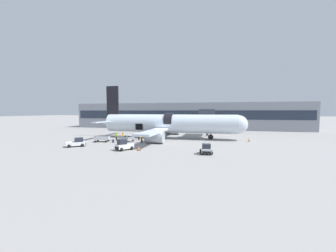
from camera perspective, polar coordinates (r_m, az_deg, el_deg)
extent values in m
plane|color=gray|center=(43.46, -1.88, -3.98)|extent=(500.00, 500.00, 0.00)
cube|color=gray|center=(75.14, 4.86, 2.84)|extent=(80.37, 12.00, 8.99)
cube|color=#232D3D|center=(69.16, 4.09, 3.11)|extent=(78.77, 0.16, 2.88)
cylinder|color=#4C4C51|center=(51.87, 10.88, -0.75)|extent=(0.60, 0.60, 3.59)
cube|color=silver|center=(51.71, 10.92, 2.73)|extent=(2.71, 9.03, 2.71)
cube|color=#333842|center=(47.80, 10.69, 2.64)|extent=(3.53, 1.60, 3.26)
cylinder|color=silver|center=(46.41, 0.40, 0.71)|extent=(29.61, 4.07, 4.07)
sphere|color=silver|center=(45.35, 18.92, 0.41)|extent=(3.87, 3.87, 3.87)
cone|color=silver|center=(51.87, -15.73, 0.91)|extent=(4.68, 3.74, 3.74)
cylinder|color=black|center=(46.35, 0.38, 1.16)|extent=(1.78, 4.08, 4.08)
cube|color=black|center=(51.50, -15.10, 6.91)|extent=(3.05, 0.28, 6.72)
cube|color=silver|center=(48.07, -17.30, 1.13)|extent=(1.21, 7.91, 0.20)
cube|color=silver|center=(54.99, -13.05, 1.55)|extent=(1.21, 7.91, 0.20)
cube|color=silver|center=(39.44, -3.86, -1.52)|extent=(2.89, 14.12, 0.40)
cube|color=silver|center=(54.21, 1.05, 0.01)|extent=(2.89, 14.12, 0.40)
cylinder|color=#B2B7BF|center=(39.22, -3.70, -3.19)|extent=(3.52, 2.19, 2.19)
cylinder|color=#B2B7BF|center=(54.55, 1.32, -1.15)|extent=(3.52, 2.19, 2.19)
cube|color=black|center=(46.51, -8.02, -0.20)|extent=(1.70, 0.12, 1.40)
cylinder|color=#56565B|center=(45.34, 11.76, -1.88)|extent=(0.22, 0.22, 1.79)
sphere|color=black|center=(45.44, 11.74, -3.00)|extent=(1.12, 1.12, 1.12)
cylinder|color=#56565B|center=(44.74, -4.11, -1.88)|extent=(0.22, 0.22, 1.79)
sphere|color=black|center=(44.84, -4.11, -3.02)|extent=(1.12, 1.12, 1.12)
cylinder|color=#56565B|center=(49.94, -2.19, -1.25)|extent=(0.22, 0.22, 1.79)
sphere|color=black|center=(50.03, -2.18, -2.27)|extent=(1.12, 1.12, 1.12)
cube|color=silver|center=(30.13, 10.51, -6.59)|extent=(1.60, 2.35, 0.60)
cube|color=#232833|center=(29.64, 10.57, -5.51)|extent=(1.26, 1.12, 0.68)
cube|color=black|center=(29.02, 10.63, -7.24)|extent=(1.23, 0.25, 0.30)
sphere|color=black|center=(29.42, 9.32, -7.35)|extent=(0.56, 0.56, 0.56)
sphere|color=black|center=(29.49, 11.86, -7.35)|extent=(0.56, 0.56, 0.56)
sphere|color=black|center=(30.89, 9.22, -6.80)|extent=(0.56, 0.56, 0.56)
sphere|color=black|center=(30.96, 11.64, -6.81)|extent=(0.56, 0.56, 0.56)
cube|color=white|center=(33.21, -11.89, -5.50)|extent=(2.56, 2.91, 0.73)
cube|color=#232833|center=(32.87, -12.62, -4.26)|extent=(1.56, 1.60, 0.80)
cube|color=black|center=(32.59, -14.02, -5.98)|extent=(1.00, 0.75, 0.37)
sphere|color=black|center=(33.36, -13.76, -6.06)|extent=(0.56, 0.56, 0.56)
sphere|color=black|center=(32.32, -12.77, -6.36)|extent=(0.56, 0.56, 0.56)
sphere|color=black|center=(34.22, -11.05, -5.76)|extent=(0.56, 0.56, 0.56)
sphere|color=black|center=(33.21, -10.01, -6.05)|extent=(0.56, 0.56, 0.56)
cube|color=white|center=(39.07, -24.23, -4.45)|extent=(3.36, 3.20, 0.59)
cube|color=#232833|center=(39.01, -23.48, -3.50)|extent=(1.93, 1.93, 0.68)
cube|color=black|center=(39.17, -21.92, -4.54)|extent=(1.03, 1.18, 0.30)
sphere|color=black|center=(38.40, -22.63, -4.93)|extent=(0.56, 0.56, 0.56)
sphere|color=black|center=(39.91, -22.78, -4.60)|extent=(0.56, 0.56, 0.56)
sphere|color=black|center=(38.33, -25.73, -5.04)|extent=(0.56, 0.56, 0.56)
sphere|color=black|center=(39.84, -25.76, -4.71)|extent=(0.56, 0.56, 0.56)
cube|color=#999BA0|center=(42.58, -11.54, -3.41)|extent=(3.63, 2.90, 0.05)
cube|color=#999BA0|center=(41.32, -10.17, -3.28)|extent=(0.77, 1.49, 0.42)
cube|color=#999BA0|center=(42.07, -12.38, -3.18)|extent=(2.87, 1.46, 0.42)
cube|color=#999BA0|center=(43.04, -10.72, -3.00)|extent=(2.87, 1.46, 0.42)
cube|color=#333338|center=(41.03, -9.73, -4.03)|extent=(0.84, 0.47, 0.06)
sphere|color=black|center=(41.25, -11.44, -4.21)|extent=(0.40, 0.40, 0.40)
sphere|color=black|center=(42.28, -9.70, -3.98)|extent=(0.40, 0.40, 0.40)
sphere|color=black|center=(43.03, -13.33, -3.90)|extent=(0.40, 0.40, 0.40)
sphere|color=black|center=(44.01, -11.62, -3.69)|extent=(0.40, 0.40, 0.40)
cube|color=olive|center=(43.08, -12.62, -3.06)|extent=(0.56, 0.43, 0.36)
cube|color=olive|center=(42.40, -11.22, -3.20)|extent=(0.46, 0.36, 0.29)
cube|color=#1E2347|center=(42.81, -11.72, -2.98)|extent=(0.52, 0.47, 0.52)
cube|color=#1E2347|center=(42.20, -10.73, -3.09)|extent=(0.51, 0.33, 0.49)
cube|color=#B7BABF|center=(43.28, -17.87, -3.53)|extent=(3.30, 2.42, 0.05)
cube|color=#B7BABF|center=(42.87, -16.01, -3.17)|extent=(0.51, 1.63, 0.53)
cube|color=#B7BABF|center=(42.48, -18.18, -3.28)|extent=(2.81, 0.84, 0.53)
cube|color=#B7BABF|center=(44.02, -17.59, -3.02)|extent=(2.81, 0.84, 0.53)
cube|color=#333338|center=(42.82, -15.37, -3.85)|extent=(0.89, 0.32, 0.06)
sphere|color=black|center=(42.25, -16.82, -4.11)|extent=(0.40, 0.40, 0.40)
sphere|color=black|center=(43.86, -16.26, -3.80)|extent=(0.40, 0.40, 0.40)
sphere|color=black|center=(42.82, -19.50, -4.06)|extent=(0.40, 0.40, 0.40)
sphere|color=black|center=(44.41, -18.85, -3.76)|extent=(0.40, 0.40, 0.40)
cube|color=#4C1E1E|center=(42.99, -17.07, -3.28)|extent=(0.56, 0.40, 0.38)
cube|color=#2D2D33|center=(42.85, -16.61, -3.31)|extent=(0.46, 0.37, 0.35)
cube|color=#721951|center=(43.20, -17.64, -3.23)|extent=(0.53, 0.34, 0.41)
cylinder|color=#2D2D33|center=(46.15, -12.41, -3.12)|extent=(0.32, 0.32, 0.76)
cylinder|color=orange|center=(46.08, -12.42, -2.29)|extent=(0.41, 0.41, 0.60)
sphere|color=brown|center=(46.03, -12.43, -1.79)|extent=(0.21, 0.21, 0.21)
cylinder|color=orange|center=(46.25, -12.27, -2.34)|extent=(0.13, 0.13, 0.55)
cylinder|color=orange|center=(45.91, -12.57, -2.39)|extent=(0.13, 0.13, 0.55)
cylinder|color=#2D2D33|center=(40.46, -7.32, -3.97)|extent=(0.45, 0.45, 0.89)
cylinder|color=orange|center=(40.35, -7.33, -2.85)|extent=(0.58, 0.58, 0.70)
sphere|color=brown|center=(40.30, -7.34, -2.18)|extent=(0.25, 0.25, 0.25)
cylinder|color=orange|center=(40.23, -7.62, -2.99)|extent=(0.18, 0.18, 0.64)
cylinder|color=orange|center=(40.50, -7.04, -2.93)|extent=(0.18, 0.18, 0.64)
cylinder|color=black|center=(44.39, -8.07, -3.28)|extent=(0.37, 0.37, 0.87)
cylinder|color=orange|center=(44.30, -8.08, -2.29)|extent=(0.47, 0.47, 0.68)
sphere|color=#9E7556|center=(44.25, -8.09, -1.69)|extent=(0.24, 0.24, 0.24)
cylinder|color=orange|center=(44.36, -8.39, -2.38)|extent=(0.15, 0.15, 0.63)
cylinder|color=orange|center=(44.26, -7.78, -2.39)|extent=(0.15, 0.15, 0.63)
cylinder|color=black|center=(44.77, -14.09, -3.33)|extent=(0.42, 0.42, 0.82)
cylinder|color=#B7E019|center=(44.68, -14.11, -2.40)|extent=(0.54, 0.54, 0.64)
sphere|color=tan|center=(44.64, -14.11, -1.85)|extent=(0.23, 0.23, 0.23)
cylinder|color=#B7E019|center=(44.90, -14.20, -2.46)|extent=(0.17, 0.17, 0.59)
cylinder|color=#B7E019|center=(44.47, -14.01, -2.52)|extent=(0.17, 0.17, 0.59)
cube|color=#1E2347|center=(41.54, -14.95, -4.10)|extent=(0.46, 0.39, 0.56)
cube|color=black|center=(41.49, -14.96, -3.64)|extent=(0.24, 0.16, 0.12)
cube|color=black|center=(45.13, 21.52, -3.94)|extent=(0.44, 0.44, 0.03)
cone|color=orange|center=(45.08, 21.54, -3.46)|extent=(0.33, 0.33, 0.79)
cylinder|color=white|center=(45.07, 21.54, -3.41)|extent=(0.19, 0.19, 0.09)
cube|color=black|center=(32.53, -8.12, -6.71)|extent=(0.56, 0.56, 0.03)
cone|color=orange|center=(32.48, -8.13, -6.18)|extent=(0.41, 0.41, 0.65)
cylinder|color=white|center=(32.47, -8.13, -6.12)|extent=(0.24, 0.24, 0.08)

